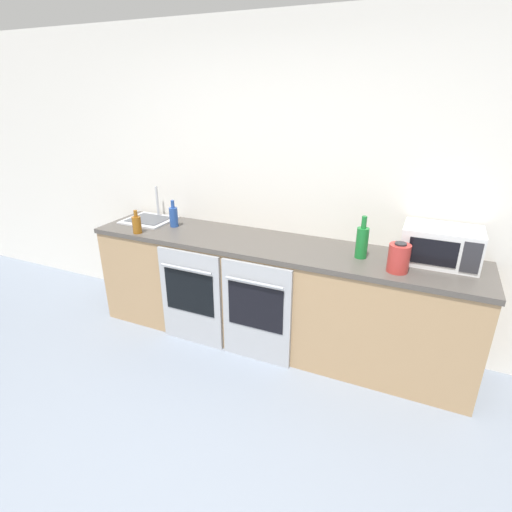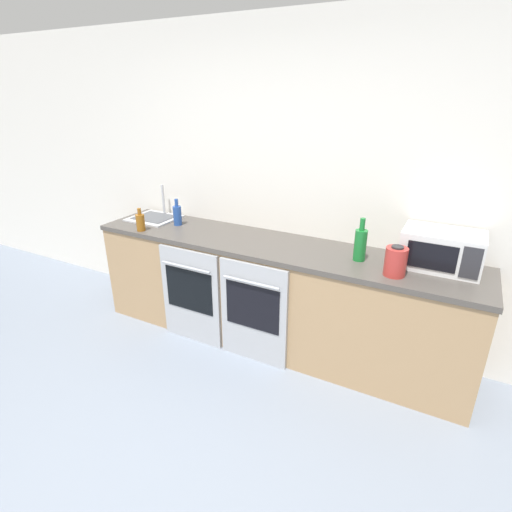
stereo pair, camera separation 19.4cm
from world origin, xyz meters
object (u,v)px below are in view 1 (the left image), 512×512
(oven_left, at_px, (191,298))
(bottle_green, at_px, (362,242))
(bottle_amber, at_px, (137,224))
(sink, at_px, (149,219))
(oven_right, at_px, (256,313))
(bottle_blue, at_px, (174,216))
(microwave, at_px, (441,246))
(kettle, at_px, (399,258))

(oven_left, relative_size, bottle_green, 2.70)
(bottle_amber, height_order, sink, sink)
(oven_right, height_order, bottle_blue, bottle_blue)
(sink, bearing_deg, bottle_blue, -8.03)
(oven_left, bearing_deg, microwave, 13.61)
(bottle_green, distance_m, bottle_blue, 1.68)
(oven_left, xyz_separation_m, bottle_amber, (-0.55, 0.08, 0.55))
(oven_left, distance_m, sink, 0.93)
(bottle_amber, xyz_separation_m, bottle_blue, (0.18, 0.28, 0.02))
(oven_left, relative_size, microwave, 1.65)
(oven_right, bearing_deg, microwave, 19.88)
(kettle, bearing_deg, oven_left, -173.76)
(kettle, relative_size, sink, 0.48)
(oven_left, distance_m, bottle_amber, 0.79)
(bottle_green, height_order, kettle, bottle_green)
(bottle_green, distance_m, sink, 2.00)
(bottle_blue, relative_size, kettle, 1.17)
(bottle_amber, relative_size, sink, 0.47)
(microwave, bearing_deg, bottle_amber, -171.31)
(oven_left, height_order, microwave, microwave)
(oven_left, distance_m, bottle_green, 1.47)
(bottle_green, bearing_deg, bottle_amber, -172.66)
(bottle_green, xyz_separation_m, sink, (-1.99, 0.08, -0.11))
(microwave, height_order, kettle, microwave)
(bottle_green, bearing_deg, microwave, 13.38)
(microwave, bearing_deg, bottle_green, -166.62)
(sink, bearing_deg, bottle_amber, -67.88)
(oven_left, xyz_separation_m, kettle, (1.58, 0.17, 0.57))
(microwave, height_order, bottle_green, bottle_green)
(bottle_amber, distance_m, sink, 0.36)
(oven_right, height_order, sink, sink)
(bottle_blue, distance_m, sink, 0.33)
(oven_left, xyz_separation_m, sink, (-0.69, 0.40, 0.49))
(bottle_amber, bearing_deg, microwave, 8.69)
(oven_right, bearing_deg, bottle_blue, 159.79)
(kettle, bearing_deg, oven_right, -169.95)
(bottle_blue, height_order, kettle, bottle_blue)
(oven_right, height_order, microwave, microwave)
(bottle_green, relative_size, sink, 0.74)
(oven_left, distance_m, microwave, 1.98)
(oven_left, height_order, sink, sink)
(bottle_green, bearing_deg, bottle_blue, 178.63)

